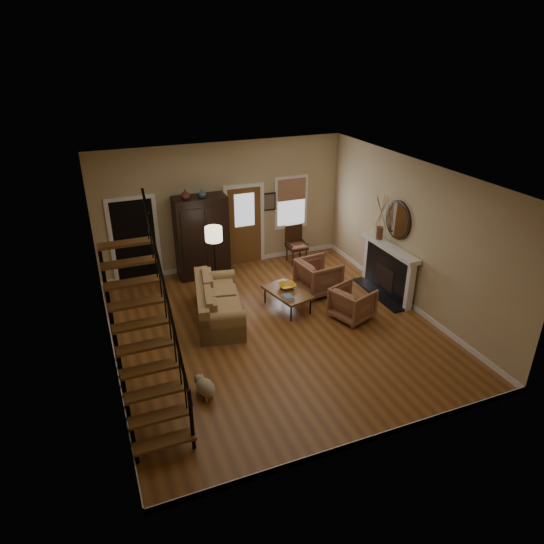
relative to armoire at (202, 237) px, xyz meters
name	(u,v)px	position (x,y,z in m)	size (l,w,h in m)	color
room	(228,237)	(0.29, -1.39, 0.46)	(7.00, 7.33, 3.30)	brown
staircase	(141,320)	(-2.08, -4.45, 0.55)	(0.94, 2.80, 3.20)	brown
fireplace	(390,265)	(3.83, -2.65, -0.31)	(0.33, 1.95, 2.30)	black
armoire	(202,237)	(0.00, 0.00, 0.00)	(1.30, 0.60, 2.10)	black
vase_a	(185,194)	(-0.35, -0.10, 1.17)	(0.24, 0.24, 0.25)	#4C2619
vase_b	(202,193)	(0.05, -0.10, 1.16)	(0.20, 0.20, 0.21)	#334C60
sofa	(219,303)	(-0.26, -2.28, -0.65)	(0.92, 2.14, 0.80)	#9F7A48
coffee_table	(287,300)	(1.30, -2.43, -0.83)	(0.67, 1.15, 0.44)	brown
bowl	(287,286)	(1.35, -2.28, -0.56)	(0.39, 0.39, 0.10)	orange
books	(288,297)	(1.18, -2.73, -0.58)	(0.21, 0.29, 0.05)	beige
armchair_left	(352,303)	(2.45, -3.33, -0.68)	(0.78, 0.81, 0.73)	brown
armchair_right	(318,276)	(2.31, -1.97, -0.64)	(0.89, 0.91, 0.83)	brown
floor_lamp	(215,262)	(0.00, -1.20, -0.19)	(0.40, 0.40, 1.72)	black
side_chair	(297,245)	(2.55, -0.20, -0.54)	(0.54, 0.54, 1.02)	#351F10
dog	(206,388)	(-1.20, -4.69, -0.88)	(0.28, 0.48, 0.35)	tan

